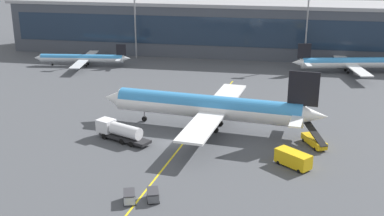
# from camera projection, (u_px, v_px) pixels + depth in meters

# --- Properties ---
(ground_plane) EXTENTS (700.00, 700.00, 0.00)m
(ground_plane) POSITION_uv_depth(u_px,v_px,m) (171.00, 143.00, 87.30)
(ground_plane) COLOR #47494F
(apron_lead_in_line) EXTENTS (8.53, 79.61, 0.01)m
(apron_lead_in_line) POSITION_uv_depth(u_px,v_px,m) (186.00, 139.00, 88.76)
(apron_lead_in_line) COLOR yellow
(apron_lead_in_line) RESTS_ON ground_plane
(terminal_building) EXTENTS (166.71, 18.97, 15.94)m
(terminal_building) POSITION_uv_depth(u_px,v_px,m) (278.00, 29.00, 150.96)
(terminal_building) COLOR #424751
(terminal_building) RESTS_ON ground_plane
(main_airliner) EXTENTS (43.07, 34.14, 12.28)m
(main_airliner) POSITION_uv_depth(u_px,v_px,m) (209.00, 107.00, 92.65)
(main_airliner) COLOR white
(main_airliner) RESTS_ON ground_plane
(fuel_tanker) EXTENTS (10.89, 6.63, 3.25)m
(fuel_tanker) POSITION_uv_depth(u_px,v_px,m) (120.00, 131.00, 87.83)
(fuel_tanker) COLOR #232326
(fuel_tanker) RESTS_ON ground_plane
(lavatory_truck) EXTENTS (5.94, 5.47, 2.50)m
(lavatory_truck) POSITION_uv_depth(u_px,v_px,m) (294.00, 159.00, 77.59)
(lavatory_truck) COLOR yellow
(lavatory_truck) RESTS_ON ground_plane
(belt_loader) EXTENTS (4.32, 6.79, 3.49)m
(belt_loader) POSITION_uv_depth(u_px,v_px,m) (314.00, 140.00, 85.81)
(belt_loader) COLOR yellow
(belt_loader) RESTS_ON ground_plane
(baggage_cart_0) EXTENTS (2.31, 3.00, 1.48)m
(baggage_cart_0) POSITION_uv_depth(u_px,v_px,m) (129.00, 197.00, 67.43)
(baggage_cart_0) COLOR #B2B7BC
(baggage_cart_0) RESTS_ON ground_plane
(baggage_cart_1) EXTENTS (2.31, 3.00, 1.48)m
(baggage_cart_1) POSITION_uv_depth(u_px,v_px,m) (153.00, 195.00, 67.86)
(baggage_cart_1) COLOR #595B60
(baggage_cart_1) RESTS_ON ground_plane
(commuter_jet_far) EXTENTS (32.62, 26.20, 7.91)m
(commuter_jet_far) POSITION_uv_depth(u_px,v_px,m) (353.00, 63.00, 132.40)
(commuter_jet_far) COLOR white
(commuter_jet_far) RESTS_ON ground_plane
(commuter_jet_near) EXTENTS (27.41, 22.01, 6.29)m
(commuter_jet_near) POSITION_uv_depth(u_px,v_px,m) (82.00, 58.00, 139.55)
(commuter_jet_near) COLOR silver
(commuter_jet_near) RESTS_ON ground_plane
(apron_light_mast_0) EXTENTS (2.80, 0.50, 21.51)m
(apron_light_mast_0) POSITION_uv_depth(u_px,v_px,m) (135.00, 15.00, 145.30)
(apron_light_mast_0) COLOR gray
(apron_light_mast_0) RESTS_ON ground_plane
(apron_light_mast_1) EXTENTS (2.80, 0.50, 19.15)m
(apron_light_mast_1) POSITION_uv_depth(u_px,v_px,m) (307.00, 25.00, 137.36)
(apron_light_mast_1) COLOR gray
(apron_light_mast_1) RESTS_ON ground_plane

